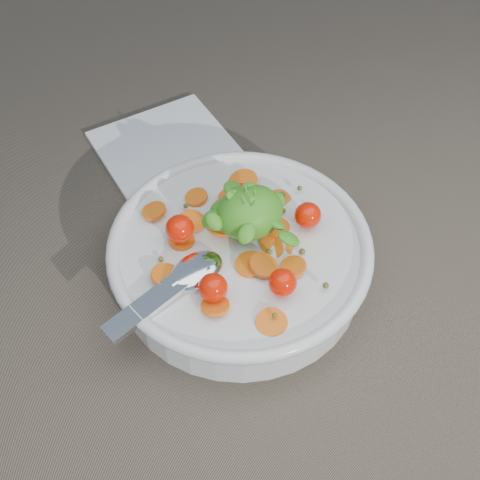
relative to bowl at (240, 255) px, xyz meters
name	(u,v)px	position (x,y,z in m)	size (l,w,h in m)	color
ground	(233,294)	(-0.02, -0.02, -0.03)	(6.00, 6.00, 0.00)	#716250
bowl	(240,255)	(0.00, 0.00, 0.00)	(0.26, 0.24, 0.10)	silver
napkin	(164,145)	(-0.01, 0.20, -0.03)	(0.14, 0.12, 0.01)	white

